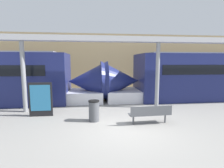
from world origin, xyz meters
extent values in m
plane|color=gray|center=(0.00, 0.00, 0.00)|extent=(60.00, 60.00, 0.00)
cube|color=tan|center=(0.00, 9.13, 2.50)|extent=(56.00, 0.20, 5.00)
cone|color=navy|center=(0.63, 5.18, 1.32)|extent=(2.54, 2.63, 2.63)
cube|color=silver|center=(0.87, 5.18, 0.35)|extent=(2.29, 2.46, 0.70)
cone|color=navy|center=(-1.47, 5.18, 1.32)|extent=(2.54, 2.63, 2.63)
cube|color=silver|center=(-1.71, 5.18, 0.35)|extent=(2.29, 2.46, 0.70)
cube|color=#4C4F54|center=(1.14, 0.53, 0.41)|extent=(1.77, 0.51, 0.04)
cube|color=#4C4F54|center=(1.15, 0.33, 0.61)|extent=(1.75, 0.11, 0.36)
cylinder|color=#4C4F54|center=(0.44, 0.50, 0.19)|extent=(0.07, 0.07, 0.39)
cylinder|color=#4C4F54|center=(1.84, 0.56, 0.19)|extent=(0.07, 0.07, 0.39)
cylinder|color=#4C4F54|center=(-1.16, 1.11, 0.43)|extent=(0.45, 0.45, 0.86)
cylinder|color=black|center=(-1.16, 1.11, 0.89)|extent=(0.47, 0.47, 0.06)
cube|color=black|center=(-3.64, 2.09, 0.81)|extent=(1.07, 0.06, 1.62)
cube|color=teal|center=(-3.64, 2.05, 0.89)|extent=(0.91, 0.01, 1.23)
cylinder|color=gray|center=(2.39, 2.99, 1.81)|extent=(0.22, 0.22, 3.62)
cylinder|color=gray|center=(-4.68, 2.99, 1.81)|extent=(0.22, 0.22, 3.62)
cube|color=#B7B7BC|center=(2.39, 2.99, 3.76)|extent=(28.00, 0.60, 0.28)
camera|label=1|loc=(-1.25, -6.31, 2.56)|focal=28.00mm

